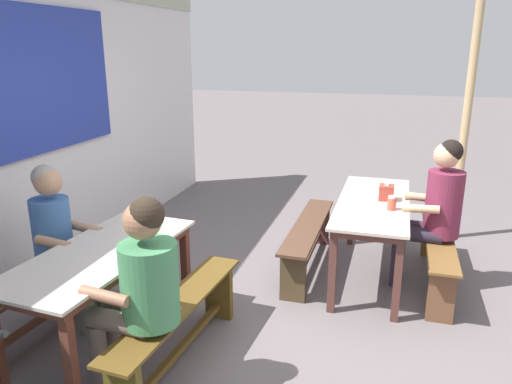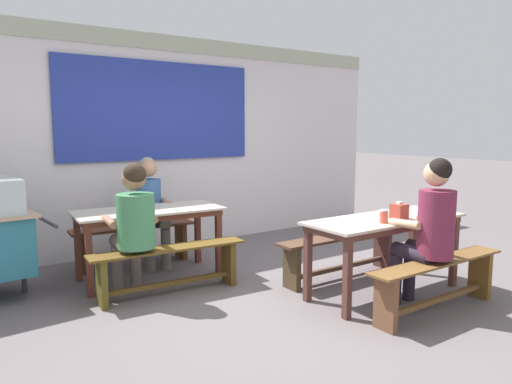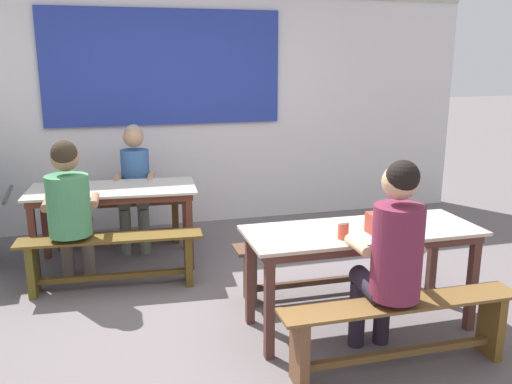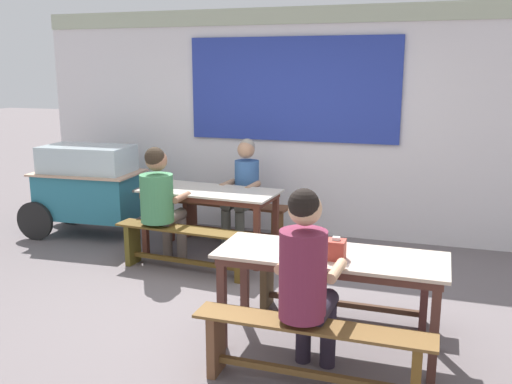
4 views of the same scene
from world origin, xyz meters
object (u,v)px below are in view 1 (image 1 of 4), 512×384
object	(u,v)px
dining_table_near	(373,209)
tissue_box	(386,192)
condiment_jar	(392,203)
person_near_front	(435,206)
person_left_back_turned	(140,283)
bench_far_front	(179,325)
bench_far_back	(40,293)
bench_near_back	(308,239)
dining_table_far	(101,261)
bench_near_front	(437,254)
person_center_facing	(61,236)
wooden_support_post	(465,126)

from	to	relation	value
dining_table_near	tissue_box	distance (m)	0.19
dining_table_near	condiment_jar	world-z (taller)	condiment_jar
person_near_front	person_left_back_turned	xyz separation A→B (m)	(-1.96, 1.76, -0.02)
person_left_back_turned	tissue_box	xyz separation A→B (m)	(2.08, -1.35, 0.07)
person_left_back_turned	condiment_jar	bearing A→B (deg)	-37.83
bench_far_front	bench_far_back	bearing A→B (deg)	85.77
bench_near_back	dining_table_far	bearing A→B (deg)	145.49
bench_near_front	tissue_box	xyz separation A→B (m)	(0.06, 0.48, 0.53)
bench_far_front	person_near_front	world-z (taller)	person_near_front
dining_table_far	bench_far_front	bearing A→B (deg)	-94.23
bench_far_back	bench_near_back	world-z (taller)	same
dining_table_far	bench_near_front	size ratio (longest dim) A/B	0.99
person_near_front	person_left_back_turned	bearing A→B (deg)	138.07
bench_far_back	person_center_facing	bearing A→B (deg)	-28.26
bench_far_back	bench_far_front	world-z (taller)	same
condiment_jar	bench_near_back	bearing A→B (deg)	73.31
dining_table_near	condiment_jar	bearing A→B (deg)	-144.07
dining_table_near	condiment_jar	xyz separation A→B (m)	(-0.22, -0.16, 0.14)
dining_table_near	bench_far_back	size ratio (longest dim) A/B	1.17
dining_table_near	person_center_facing	bearing A→B (deg)	122.95
dining_table_near	bench_far_back	bearing A→B (deg)	124.96
person_left_back_turned	tissue_box	world-z (taller)	person_left_back_turned
bench_far_front	tissue_box	distance (m)	2.24
dining_table_far	person_near_front	size ratio (longest dim) A/B	1.15
bench_near_back	person_left_back_turned	world-z (taller)	person_left_back_turned
person_near_front	condiment_jar	distance (m)	0.40
dining_table_far	condiment_jar	world-z (taller)	condiment_jar
dining_table_far	bench_far_back	xyz separation A→B (m)	(0.04, 0.59, -0.36)
bench_near_front	person_center_facing	xyz separation A→B (m)	(-1.44, 2.82, 0.42)
bench_near_front	condiment_jar	size ratio (longest dim) A/B	12.79
dining_table_near	bench_near_front	distance (m)	0.70
dining_table_near	person_left_back_turned	size ratio (longest dim) A/B	1.30
bench_near_front	condiment_jar	world-z (taller)	condiment_jar
bench_near_front	person_near_front	world-z (taller)	person_near_front
dining_table_far	bench_near_back	size ratio (longest dim) A/B	0.99
dining_table_far	wooden_support_post	xyz separation A→B (m)	(2.94, -2.60, 0.61)
dining_table_far	bench_far_front	distance (m)	0.69
bench_near_front	person_center_facing	world-z (taller)	person_center_facing
tissue_box	person_near_front	bearing A→B (deg)	-105.92
person_left_back_turned	tissue_box	bearing A→B (deg)	-32.92
person_near_front	wooden_support_post	xyz separation A→B (m)	(1.33, -0.34, 0.50)
person_near_front	condiment_jar	bearing A→B (deg)	113.65
person_left_back_turned	dining_table_far	bearing A→B (deg)	55.00
tissue_box	dining_table_far	bearing A→B (deg)	133.10
dining_table_far	bench_far_front	size ratio (longest dim) A/B	1.02
person_near_front	tissue_box	bearing A→B (deg)	74.08
condiment_jar	bench_far_front	bearing A→B (deg)	138.70
person_near_front	dining_table_near	bearing A→B (deg)	83.30
dining_table_near	tissue_box	world-z (taller)	tissue_box
bench_far_front	tissue_box	xyz separation A→B (m)	(1.77, -1.26, 0.52)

